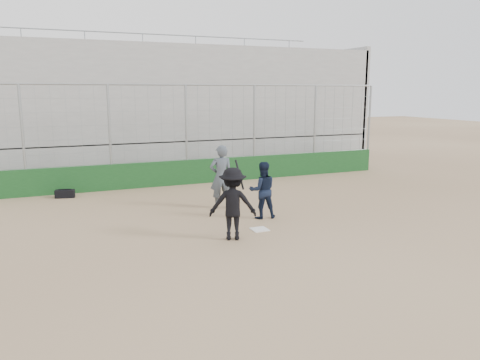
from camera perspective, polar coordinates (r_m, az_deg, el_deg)
name	(u,v)px	position (r m, az deg, el deg)	size (l,w,h in m)	color
ground	(260,230)	(12.95, 2.40, -6.08)	(90.00, 90.00, 0.00)	brown
home_plate	(260,229)	(12.95, 2.40, -6.03)	(0.44, 0.44, 0.02)	white
backstop	(187,161)	(19.17, -6.47, 2.34)	(18.10, 0.25, 4.04)	#133C17
bleachers	(158,108)	(23.77, -9.97, 8.64)	(20.25, 6.70, 6.98)	gray
batter_at_plate	(233,204)	(11.92, -0.89, -2.91)	(1.38, 1.08, 2.00)	black
catcher_crouched	(262,200)	(13.95, 2.75, -2.40)	(0.91, 0.75, 1.16)	black
umpire	(221,180)	(15.12, -2.31, 0.00)	(0.75, 0.49, 1.86)	#434C55
equipment_bag	(65,194)	(17.85, -20.57, -1.58)	(0.71, 0.43, 0.32)	black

